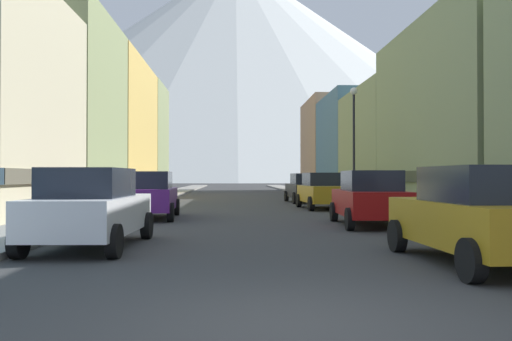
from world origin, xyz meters
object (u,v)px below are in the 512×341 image
(potted_plant_0, at_px, (429,204))
(streetlamp_right, at_px, (354,128))
(car_right_2, at_px, (323,191))
(car_left_1, at_px, (149,195))
(car_right_0, at_px, (479,215))
(car_right_1, at_px, (370,198))
(potted_plant_1, at_px, (449,204))
(trash_bin_right, at_px, (487,211))
(car_right_3, at_px, (305,188))
(car_left_0, at_px, (91,208))
(pedestrian_0, at_px, (484,200))

(potted_plant_0, relative_size, streetlamp_right, 0.13)
(car_right_2, bearing_deg, potted_plant_0, -60.79)
(car_left_1, distance_m, car_right_0, 13.24)
(streetlamp_right, bearing_deg, car_right_1, -99.82)
(potted_plant_0, xyz_separation_m, streetlamp_right, (-1.65, 5.69, 3.46))
(potted_plant_0, bearing_deg, car_right_1, -134.26)
(car_left_1, distance_m, potted_plant_0, 10.80)
(car_left_1, bearing_deg, car_right_2, 37.30)
(car_right_1, height_order, car_right_2, same)
(car_right_0, bearing_deg, car_right_1, 90.03)
(streetlamp_right, bearing_deg, potted_plant_1, -77.69)
(car_left_1, xyz_separation_m, trash_bin_right, (10.15, -5.96, -0.26))
(car_right_2, relative_size, car_right_3, 1.00)
(car_right_2, distance_m, trash_bin_right, 12.02)
(car_left_0, height_order, car_right_1, same)
(car_right_0, distance_m, car_right_2, 16.63)
(car_right_2, xyz_separation_m, car_right_3, (0.01, 6.28, 0.00))
(car_right_0, relative_size, car_right_3, 0.99)
(trash_bin_right, height_order, potted_plant_0, trash_bin_right)
(car_right_3, xyz_separation_m, trash_bin_right, (2.55, -18.02, -0.26))
(car_right_2, bearing_deg, pedestrian_0, -78.22)
(car_right_0, height_order, car_right_2, same)
(trash_bin_right, bearing_deg, car_right_1, 133.08)
(car_right_1, bearing_deg, car_left_0, -146.65)
(car_right_2, distance_m, car_right_3, 6.28)
(car_right_2, distance_m, streetlamp_right, 3.46)
(car_right_1, bearing_deg, potted_plant_1, 23.86)
(trash_bin_right, distance_m, pedestrian_0, 0.33)
(car_left_0, height_order, car_right_0, same)
(car_left_0, xyz_separation_m, car_right_2, (7.60, 14.02, 0.00))
(car_left_1, distance_m, car_right_2, 9.55)
(car_left_1, relative_size, streetlamp_right, 0.76)
(car_left_0, xyz_separation_m, car_right_0, (7.60, -2.61, 0.00))
(potted_plant_0, bearing_deg, pedestrian_0, -97.08)
(trash_bin_right, xyz_separation_m, potted_plant_0, (0.65, 6.02, -0.12))
(car_right_2, xyz_separation_m, potted_plant_0, (3.20, -5.73, -0.38))
(pedestrian_0, bearing_deg, car_right_1, 131.75)
(car_right_1, distance_m, potted_plant_1, 3.51)
(pedestrian_0, distance_m, streetlamp_right, 12.14)
(car_right_0, relative_size, potted_plant_1, 5.13)
(car_left_0, bearing_deg, car_right_2, 61.54)
(car_left_1, distance_m, potted_plant_1, 10.95)
(trash_bin_right, height_order, potted_plant_1, trash_bin_right)
(car_left_0, relative_size, potted_plant_0, 5.82)
(car_left_1, distance_m, pedestrian_0, 11.69)
(car_right_1, relative_size, car_right_3, 1.00)
(car_right_0, bearing_deg, car_left_1, 125.03)
(car_left_0, distance_m, pedestrian_0, 10.30)
(car_right_0, height_order, car_right_3, same)
(car_right_1, xyz_separation_m, trash_bin_right, (2.55, -2.73, -0.26))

